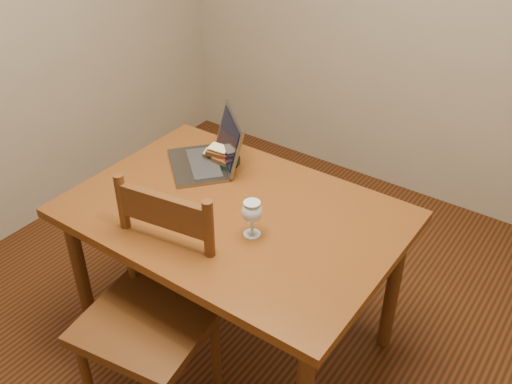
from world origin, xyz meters
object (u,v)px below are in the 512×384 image
Objects in this scene: table at (234,227)px; milk_glass at (252,219)px; plate at (219,161)px; chair at (149,306)px; laptop at (212,152)px.

table is 8.69× the size of milk_glass.
table is 0.39m from plate.
milk_glass is at bearing 49.67° from chair.
chair is 3.48× the size of milk_glass.
chair reaches higher than plate.
table is 2.50× the size of chair.
table is at bearing 150.42° from milk_glass.
plate is at bearing 141.59° from milk_glass.
chair reaches higher than table.
table is 0.46m from chair.
table is 6.67× the size of plate.
table is at bearing -42.44° from plate.
laptop is (-0.22, 0.66, 0.27)m from chair.
laptop reaches higher than chair.
plate is 1.30× the size of milk_glass.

